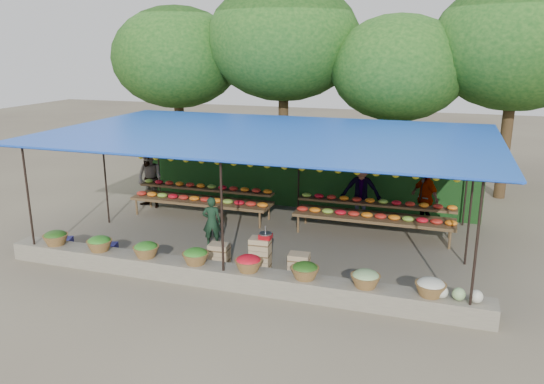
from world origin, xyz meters
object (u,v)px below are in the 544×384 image
(crate_counter, at_px, (259,257))
(vendor_seated, at_px, (212,222))
(blue_crate_front, at_px, (61,245))
(blue_crate_back, at_px, (108,249))
(weighing_scale, at_px, (265,236))

(crate_counter, xyz_separation_m, vendor_seated, (-1.62, 1.06, 0.33))
(blue_crate_front, relative_size, blue_crate_back, 1.19)
(blue_crate_back, bearing_deg, vendor_seated, 15.25)
(weighing_scale, relative_size, vendor_seated, 0.24)
(crate_counter, relative_size, vendor_seated, 1.85)
(weighing_scale, distance_m, blue_crate_back, 4.04)
(weighing_scale, height_order, blue_crate_back, weighing_scale)
(vendor_seated, relative_size, blue_crate_back, 2.89)
(vendor_seated, distance_m, blue_crate_back, 2.59)
(vendor_seated, xyz_separation_m, blue_crate_back, (-2.18, -1.30, -0.51))
(vendor_seated, relative_size, blue_crate_front, 2.43)
(blue_crate_front, bearing_deg, crate_counter, -16.90)
(crate_counter, height_order, blue_crate_front, crate_counter)
(crate_counter, height_order, blue_crate_back, crate_counter)
(weighing_scale, xyz_separation_m, vendor_seated, (-1.78, 1.06, -0.20))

